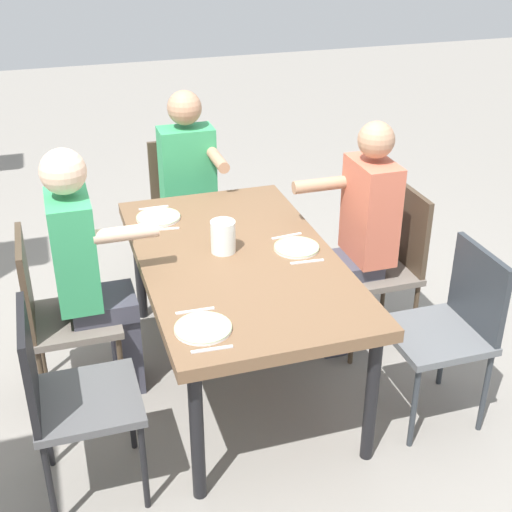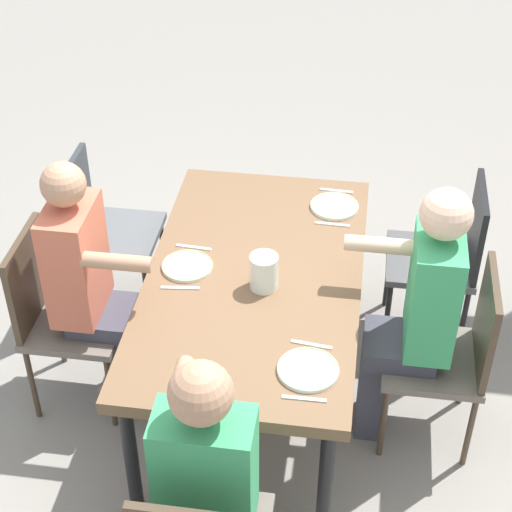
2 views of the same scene
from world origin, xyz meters
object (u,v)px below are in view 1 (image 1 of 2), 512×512
Objects in this scene: dining_table at (238,267)px; chair_mid_north at (55,309)px; plate_1 at (297,247)px; water_pitcher at (223,238)px; chair_mid_south at (386,257)px; plate_2 at (158,217)px; diner_woman_green at (191,186)px; diner_guest_third at (89,269)px; chair_west_north at (65,392)px; diner_man_white at (358,234)px; chair_west_south at (451,322)px; chair_head_east at (185,200)px; plate_0 at (203,328)px.

dining_table is 0.92m from chair_mid_north.
plate_1 is 0.38m from water_pitcher.
chair_mid_south is 3.77× the size of plate_2.
diner_woman_green reaches higher than dining_table.
plate_2 is at bearing -43.53° from diner_guest_third.
chair_west_north is at bearing 127.15° from water_pitcher.
chair_mid_south is at bearing -89.90° from diner_guest_third.
diner_man_white is at bearing -89.77° from diner_guest_third.
diner_woman_green is (1.08, -0.00, 0.02)m from dining_table.
chair_head_east is (1.84, 0.90, 0.00)m from chair_west_south.
chair_west_north reaches higher than chair_west_south.
chair_head_east is 1.37m from diner_guest_third.
diner_woman_green is (-0.18, -0.00, 0.16)m from chair_head_east.
chair_mid_south is (0.69, -0.00, 0.00)m from chair_west_south.
chair_mid_south is 5.61× the size of water_pitcher.
chair_mid_north is 5.59× the size of water_pitcher.
plate_0 is 1.15m from plate_2.
plate_1 is (-0.14, 0.41, 0.04)m from diner_man_white.
water_pitcher is at bearing 177.46° from chair_head_east.
water_pitcher reaches higher than plate_2.
diner_guest_third is 0.61m from plate_2.
chair_head_east is 3.91× the size of plate_1.
chair_west_south reaches higher than dining_table.
chair_head_east reaches higher than water_pitcher.
diner_guest_third is (-1.15, 0.72, 0.19)m from chair_head_east.
water_pitcher is at bearing 176.84° from diner_woman_green.
chair_mid_south is 1.46m from chair_head_east.
plate_0 is at bearing 151.78° from dining_table.
plate_1 is (-1.10, -0.31, 0.05)m from diner_woman_green.
chair_mid_north reaches higher than chair_west_south.
chair_mid_north is (0.69, 1.80, -0.00)m from chair_west_south.
chair_west_north is 1.93m from chair_mid_south.
dining_table is at bearing -99.25° from diner_guest_third.
plate_2 is (1.15, -0.02, -0.00)m from plate_0.
plate_2 is at bearing -28.08° from chair_west_north.
chair_west_north is 3.79× the size of plate_0.
diner_guest_third is 0.81m from plate_0.
chair_mid_north is at bearing 69.02° from chair_west_south.
plate_1 is (-1.28, -0.31, 0.22)m from chair_head_east.
dining_table is 1.07m from chair_west_south.
plate_0 is (-0.71, 1.22, 0.22)m from chair_mid_south.
plate_0 is at bearing 170.29° from chair_head_east.
plate_2 is (-0.70, 0.30, 0.22)m from chair_head_east.
diner_guest_third is 8.12× the size of water_pitcher.
chair_head_east is 5.50× the size of water_pitcher.
chair_mid_south is at bearing -82.44° from dining_table.
dining_table is 1.84× the size of chair_west_north.
chair_mid_south is at bearing -136.95° from diner_woman_green.
chair_mid_north reaches higher than chair_head_east.
chair_head_east is 1.33m from plate_1.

